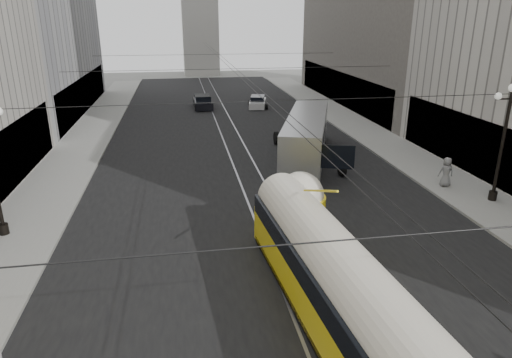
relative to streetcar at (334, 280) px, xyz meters
name	(u,v)px	position (x,y,z in m)	size (l,w,h in m)	color
road	(234,144)	(-0.50, 23.00, -1.58)	(20.00, 85.00, 0.02)	black
sidewalk_left	(87,139)	(-12.50, 26.50, -1.50)	(4.00, 72.00, 0.15)	gray
sidewalk_right	(359,128)	(11.50, 26.50, -1.50)	(4.00, 72.00, 0.15)	gray
rail_left	(225,144)	(-1.25, 23.00, -1.58)	(0.12, 85.00, 0.04)	gray
rail_right	(244,144)	(0.25, 23.00, -1.58)	(0.12, 85.00, 0.04)	gray
lamppost_right_mid	(504,137)	(12.10, 8.50, 2.17)	(1.86, 0.44, 6.37)	black
catenary	(236,71)	(-0.38, 21.99, 4.30)	(25.00, 72.00, 0.23)	black
streetcar	(334,280)	(0.00, 0.00, 0.00)	(3.28, 14.82, 3.23)	yellow
city_bus	(306,135)	(4.11, 18.24, 0.14)	(6.54, 12.79, 3.13)	#A0A3A6
sedan_white_far	(258,102)	(4.02, 38.18, -0.99)	(2.58, 4.39, 1.30)	silver
sedan_dark_far	(203,102)	(-2.12, 38.79, -0.92)	(2.04, 4.64, 1.45)	black
pedestrian_sidewalk_right	(446,172)	(10.70, 10.97, -0.54)	(0.86, 0.53, 1.77)	slate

